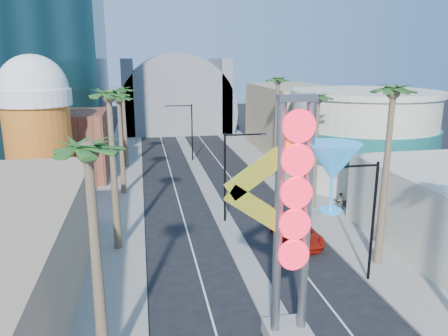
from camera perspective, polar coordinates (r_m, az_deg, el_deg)
sidewalk_west at (r=52.56m, az=-13.28°, el=-1.69°), size 5.00×100.00×0.15m
sidewalk_east at (r=54.99m, az=6.88°, el=-0.71°), size 5.00×100.00×0.15m
median at (r=55.82m, az=-3.39°, el=-0.40°), size 1.60×84.00×0.15m
brick_filler_west at (r=55.29m, az=-20.15°, el=2.77°), size 10.00×10.00×8.00m
filler_east at (r=68.18m, az=8.95°, el=6.34°), size 10.00×20.00×10.00m
beer_mug at (r=47.11m, az=-23.23°, el=5.39°), size 7.00×7.00×14.50m
turquoise_building at (r=52.68m, az=17.58°, el=3.83°), size 16.60×16.60×10.60m
canopy at (r=88.39m, az=-6.35°, el=7.75°), size 22.00×16.00×22.00m
neon_sign at (r=21.20m, az=11.11°, el=-4.87°), size 6.53×2.60×12.55m
streetlight_0 at (r=37.50m, az=0.93°, el=-0.08°), size 3.79×0.25×8.00m
streetlight_1 at (r=60.62m, az=-4.72°, el=5.38°), size 3.79×0.25×8.00m
streetlight_2 at (r=28.76m, az=18.17°, el=-5.41°), size 3.45×0.25×8.00m
palm_0 at (r=18.20m, az=-17.23°, el=0.18°), size 2.40×2.40×11.70m
palm_1 at (r=31.82m, az=-14.73°, el=7.77°), size 2.40×2.40×12.70m
palm_2 at (r=45.86m, az=-13.55°, el=8.00°), size 2.40×2.40×11.20m
palm_3 at (r=57.80m, az=-13.06°, el=9.24°), size 2.40×2.40×11.20m
palm_5 at (r=30.24m, az=21.11°, el=7.82°), size 2.40×2.40×13.20m
palm_6 at (r=41.01m, az=12.14°, el=8.01°), size 2.40×2.40×11.70m
palm_7 at (r=52.16m, az=7.04°, el=10.47°), size 2.40×2.40×12.70m
red_pickup at (r=35.17m, az=9.46°, el=-8.22°), size 2.96×6.10×1.67m
pedestrian_a at (r=35.88m, az=19.76°, el=-7.93°), size 0.72×0.47×1.96m
pedestrian_b at (r=43.03m, az=14.92°, el=-4.16°), size 0.87×0.75×1.56m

